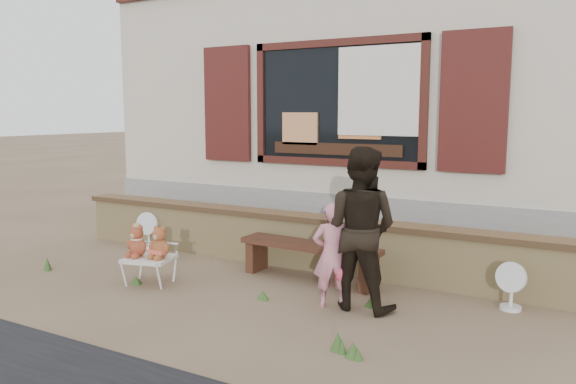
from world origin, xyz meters
The scene contains 12 objects.
ground centered at (0.00, 0.00, 0.00)m, with size 80.00×80.00×0.00m, color brown.
shopfront centered at (0.00, 4.49, 2.00)m, with size 8.04×5.13×4.00m.
brick_wall centered at (0.00, 1.00, 0.34)m, with size 7.10×0.36×0.67m.
bench centered at (0.32, 0.53, 0.32)m, with size 1.72×0.45×0.44m.
folding_chair centered at (-1.19, -0.48, 0.28)m, with size 0.60×0.56×0.31m.
teddy_bear_left centered at (-1.32, -0.51, 0.50)m, with size 0.27×0.23×0.37m, color brown, non-canonical shape.
teddy_bear_right centered at (-1.05, -0.44, 0.50)m, with size 0.27×0.23×0.37m, color brown, non-canonical shape.
child centered at (0.92, -0.15, 0.53)m, with size 0.38×0.25×1.06m, color pink.
adult centered at (1.17, -0.05, 0.80)m, with size 0.78×0.61×1.60m, color black.
fan_left centered at (-2.39, 0.80, 0.26)m, with size 0.34×0.22×0.52m.
fan_right centered at (2.50, 0.62, 0.24)m, with size 0.31×0.20×0.48m.
grass_tufts centered at (0.41, -0.64, 0.06)m, with size 4.39×1.32×0.16m.
Camera 1 is at (3.17, -5.08, 1.92)m, focal length 35.00 mm.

